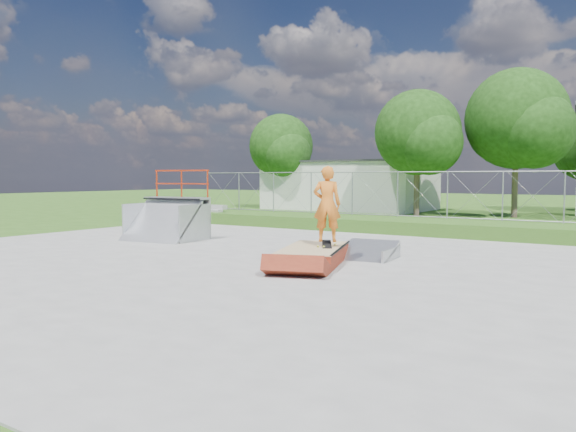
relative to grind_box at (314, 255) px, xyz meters
name	(u,v)px	position (x,y,z in m)	size (l,w,h in m)	color
ground	(230,263)	(-1.77, -1.00, -0.20)	(120.00, 120.00, 0.00)	#315819
concrete_pad	(230,262)	(-1.77, -1.00, -0.18)	(20.00, 16.00, 0.04)	gray
grass_berm	(387,225)	(-1.77, 8.50, 0.05)	(24.00, 3.00, 0.50)	#315819
grind_box	(314,255)	(0.00, 0.00, 0.00)	(2.16, 3.03, 0.41)	maroon
quarter_pipe	(164,205)	(-6.58, 1.53, 0.96)	(2.32, 1.96, 2.32)	#ADB0B6
flat_bank_ramp	(367,251)	(0.75, 1.37, 0.00)	(1.33, 1.42, 0.41)	#ADB0B6
skateboard	(327,245)	(0.21, 0.27, 0.25)	(0.22, 0.80, 0.02)	black
skater	(327,207)	(0.21, 0.27, 1.16)	(0.66, 0.44, 1.82)	orange
concrete_stairs	(206,214)	(-10.27, 7.70, 0.20)	(1.50, 1.60, 0.80)	gray
chain_link_fence	(397,194)	(-1.77, 9.50, 1.20)	(20.00, 0.06, 1.80)	#919399
utility_building_flat	(350,186)	(-9.77, 21.00, 1.30)	(10.00, 6.00, 3.00)	silver
tree_left_near	(421,135)	(-3.52, 16.84, 4.03)	(4.76, 4.48, 6.65)	#503D32
tree_center	(522,122)	(1.01, 18.81, 4.64)	(5.44, 5.12, 7.60)	#503D32
tree_left_far	(283,148)	(-13.54, 18.85, 3.73)	(4.42, 4.16, 6.18)	#503D32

